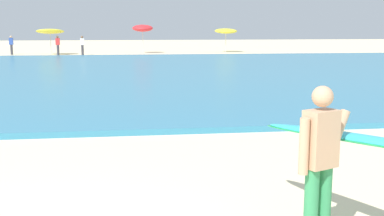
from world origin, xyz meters
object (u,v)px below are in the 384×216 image
at_px(surfer_with_board, 338,149).
at_px(beachgoer_near_row_right, 11,45).
at_px(beach_umbrella_2, 143,28).
at_px(beach_umbrella_1, 50,31).
at_px(beach_umbrella_3, 226,31).
at_px(beachgoer_near_row_mid, 58,45).
at_px(beachgoer_near_row_left, 82,45).

bearing_deg(surfer_with_board, beachgoer_near_row_right, 107.70).
relative_size(beach_umbrella_2, beachgoer_near_row_right, 1.62).
bearing_deg(surfer_with_board, beach_umbrella_1, 103.15).
height_order(surfer_with_board, beach_umbrella_3, beach_umbrella_3).
relative_size(surfer_with_board, beachgoer_near_row_mid, 1.74).
relative_size(beach_umbrella_2, beach_umbrella_3, 1.15).
distance_m(surfer_with_board, beach_umbrella_3, 39.11).
height_order(beach_umbrella_3, beachgoer_near_row_mid, beach_umbrella_3).
height_order(beach_umbrella_1, beachgoer_near_row_mid, beach_umbrella_1).
bearing_deg(beach_umbrella_3, beach_umbrella_2, -174.22).
xyz_separation_m(beachgoer_near_row_left, beachgoer_near_row_mid, (-2.01, 0.54, 0.00)).
xyz_separation_m(beachgoer_near_row_left, beachgoer_near_row_right, (-5.93, 1.67, 0.00)).
distance_m(beach_umbrella_1, beachgoer_near_row_mid, 1.43).
bearing_deg(beach_umbrella_1, beachgoer_near_row_mid, -44.77).
height_order(beach_umbrella_2, beachgoer_near_row_left, beach_umbrella_2).
xyz_separation_m(beach_umbrella_1, beach_umbrella_3, (15.25, 2.10, -0.01)).
bearing_deg(surfer_with_board, beachgoer_near_row_mid, 102.38).
relative_size(surfer_with_board, beach_umbrella_2, 1.08).
bearing_deg(beachgoer_near_row_mid, beach_umbrella_3, 10.71).
relative_size(beach_umbrella_1, beachgoer_near_row_mid, 1.44).
xyz_separation_m(beach_umbrella_2, beachgoer_near_row_right, (-10.92, -0.86, -1.33)).
relative_size(surfer_with_board, beach_umbrella_3, 1.24).
xyz_separation_m(surfer_with_board, beach_umbrella_2, (-0.85, 37.75, 1.14)).
bearing_deg(beachgoer_near_row_left, beach_umbrella_1, 155.92).
relative_size(beach_umbrella_1, beachgoer_near_row_left, 1.44).
height_order(beachgoer_near_row_left, beachgoer_near_row_right, same).
relative_size(beach_umbrella_2, beachgoer_near_row_mid, 1.62).
bearing_deg(beach_umbrella_1, beachgoer_near_row_right, 171.66).
bearing_deg(beach_umbrella_2, beachgoer_near_row_left, -153.10).
bearing_deg(beachgoer_near_row_right, beachgoer_near_row_left, -15.74).
bearing_deg(beachgoer_near_row_left, beachgoer_near_row_mid, 164.99).
distance_m(surfer_with_board, beachgoer_near_row_left, 35.70).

